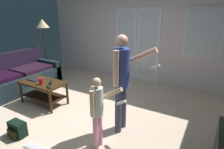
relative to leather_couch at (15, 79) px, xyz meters
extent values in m
cube|color=beige|center=(2.20, -0.20, -0.31)|extent=(5.79, 5.17, 0.02)
cube|color=silver|center=(2.20, 2.36, 1.02)|extent=(5.79, 0.06, 2.65)
cube|color=white|center=(1.95, 2.31, 0.69)|extent=(0.65, 0.02, 2.05)
cube|color=silver|center=(1.95, 2.30, 0.74)|extent=(0.49, 0.01, 1.75)
cube|color=white|center=(2.62, 2.31, 0.69)|extent=(0.65, 0.02, 2.05)
cube|color=silver|center=(2.62, 2.30, 0.74)|extent=(0.49, 0.01, 1.75)
cube|color=white|center=(3.94, 2.31, 1.14)|extent=(0.83, 0.02, 1.18)
cube|color=silver|center=(3.94, 2.30, 1.14)|extent=(0.77, 0.01, 1.12)
cube|color=#1D2B32|center=(0.05, 0.00, -0.09)|extent=(0.93, 2.18, 0.43)
cube|color=#261B30|center=(-0.34, 0.00, 0.37)|extent=(0.16, 2.18, 0.49)
cube|color=#1D2B32|center=(0.05, 1.01, -0.01)|extent=(0.93, 0.16, 0.59)
cube|color=#2E1828|center=(0.08, 0.47, 0.17)|extent=(0.69, 0.86, 0.09)
cube|color=#31210E|center=(1.21, -0.13, 0.17)|extent=(0.97, 0.53, 0.04)
cube|color=black|center=(1.21, -0.13, -0.13)|extent=(0.89, 0.45, 0.02)
cylinder|color=#31210E|center=(0.76, -0.36, -0.07)|extent=(0.05, 0.05, 0.46)
cylinder|color=#31210E|center=(1.66, -0.36, -0.07)|extent=(0.05, 0.05, 0.46)
cylinder|color=#31210E|center=(0.76, 0.10, -0.07)|extent=(0.05, 0.05, 0.46)
cylinder|color=#31210E|center=(1.66, 0.10, -0.07)|extent=(0.05, 0.05, 0.46)
cylinder|color=#3A3B53|center=(3.07, -0.21, 0.08)|extent=(0.11, 0.11, 0.77)
cylinder|color=#3A3B53|center=(3.07, -0.04, 0.08)|extent=(0.11, 0.11, 0.77)
cylinder|color=#33428F|center=(3.07, -0.13, 0.77)|extent=(0.25, 0.25, 0.61)
sphere|color=#E0A589|center=(3.07, -0.13, 1.19)|extent=(0.19, 0.19, 0.19)
cylinder|color=#E0A589|center=(3.07, -0.30, 0.81)|extent=(0.09, 0.09, 0.54)
cylinder|color=#E0A589|center=(3.31, 0.04, 0.95)|extent=(0.52, 0.09, 0.33)
cube|color=white|center=(3.55, 0.04, 0.82)|extent=(0.14, 0.04, 0.09)
cylinder|color=pink|center=(3.00, -0.75, -0.04)|extent=(0.07, 0.07, 0.53)
cylinder|color=pink|center=(3.00, -0.63, -0.04)|extent=(0.07, 0.07, 0.53)
cylinder|color=silver|center=(3.00, -0.69, 0.43)|extent=(0.17, 0.17, 0.41)
sphere|color=#D9B288|center=(3.00, -0.69, 0.71)|extent=(0.13, 0.13, 0.13)
cylinder|color=#D9B288|center=(3.00, -0.80, 0.45)|extent=(0.06, 0.06, 0.37)
cylinder|color=#D9B288|center=(3.15, -0.57, 0.54)|extent=(0.34, 0.07, 0.24)
cube|color=white|center=(3.31, -0.57, 0.44)|extent=(0.14, 0.04, 0.10)
cylinder|color=#3B2D2A|center=(-0.32, 1.30, -0.29)|extent=(0.26, 0.26, 0.02)
cylinder|color=#4A3A28|center=(-0.32, 1.30, 0.45)|extent=(0.03, 0.03, 1.51)
cone|color=beige|center=(-0.32, 1.30, 1.28)|extent=(0.39, 0.39, 0.24)
cube|color=black|center=(1.74, -1.12, -0.18)|extent=(0.28, 0.16, 0.25)
cube|color=black|center=(1.74, -1.22, -0.21)|extent=(0.20, 0.04, 0.12)
cube|color=white|center=(2.27, -1.18, -0.30)|extent=(0.45, 0.16, 0.02)
cube|color=silver|center=(2.27, -1.18, -0.28)|extent=(0.40, 0.12, 0.00)
cube|color=black|center=(0.95, -0.11, 0.20)|extent=(0.32, 0.23, 0.02)
cylinder|color=red|center=(1.30, -0.23, 0.26)|extent=(0.08, 0.08, 0.13)
cube|color=black|center=(1.57, -0.28, 0.21)|extent=(0.17, 0.13, 0.02)
cube|color=black|center=(1.42, -0.10, 0.21)|extent=(0.16, 0.15, 0.02)
camera|label=1|loc=(4.31, -2.53, 1.57)|focal=29.57mm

